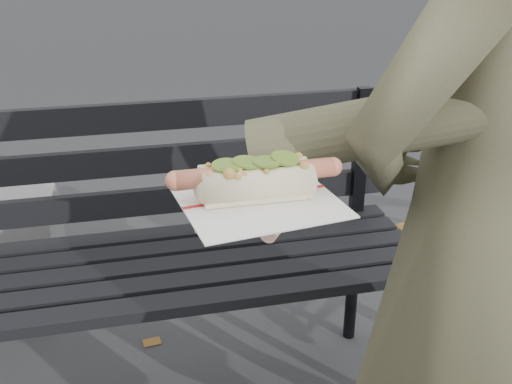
# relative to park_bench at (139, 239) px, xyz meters

# --- Properties ---
(park_bench) EXTENTS (1.50, 0.44, 0.88)m
(park_bench) POSITION_rel_park_bench_xyz_m (0.00, 0.00, 0.00)
(park_bench) COLOR black
(park_bench) RESTS_ON ground
(person) EXTENTS (0.69, 0.57, 1.62)m
(person) POSITION_rel_park_bench_xyz_m (0.56, -0.70, 0.29)
(person) COLOR #494731
(person) RESTS_ON ground
(held_hotdog) EXTENTS (0.64, 0.32, 0.20)m
(held_hotdog) POSITION_rel_park_bench_xyz_m (0.34, -0.74, 0.52)
(held_hotdog) COLOR #494731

